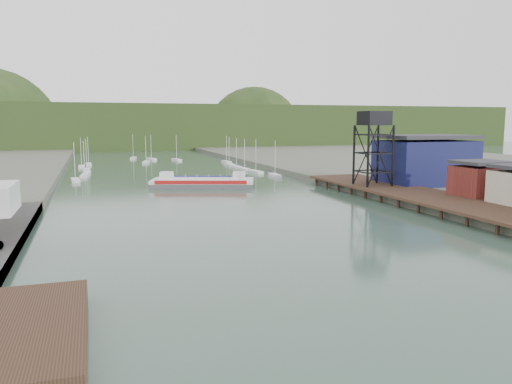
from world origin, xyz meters
TOP-DOWN VIEW (x-y plane):
  - ground at (0.00, 0.00)m, footprint 600.00×600.00m
  - east_land at (92.00, 80.00)m, footprint 120.00×400.00m
  - west_stage at (-29.00, 0.00)m, footprint 10.00×18.00m
  - east_pier at (37.00, 45.00)m, footprint 14.00×70.00m
  - lift_tower at (35.00, 58.00)m, footprint 6.50×6.50m
  - blue_shed at (50.00, 60.00)m, footprint 20.50×14.50m
  - marina_sailboats at (0.08, 138.46)m, footprint 57.71×92.65m
  - distant_hills at (-3.98, 301.35)m, footprint 500.00×120.00m
  - chain_ferry at (2.81, 83.79)m, footprint 26.87×17.36m

SIDE VIEW (x-z plane):
  - ground at x=0.00m, z-range 0.00..0.00m
  - east_land at x=92.00m, z-range -1.60..1.60m
  - marina_sailboats at x=0.08m, z-range -0.10..0.80m
  - west_stage at x=-29.00m, z-range 0.00..1.80m
  - chain_ferry at x=2.81m, z-range -0.77..2.83m
  - east_pier at x=37.00m, z-range 0.67..3.12m
  - blue_shed at x=50.00m, z-range 1.41..12.71m
  - distant_hills at x=-3.98m, z-range -29.62..50.38m
  - lift_tower at x=35.00m, z-range 7.65..23.65m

